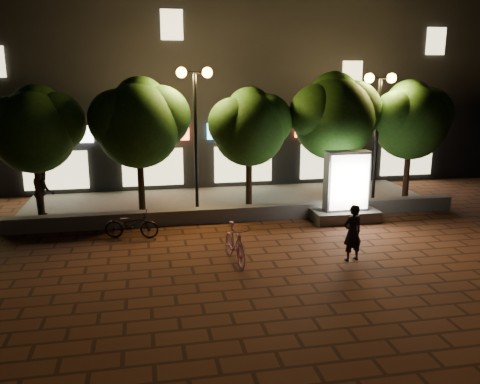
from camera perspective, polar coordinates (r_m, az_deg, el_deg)
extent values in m
plane|color=#4F2A19|center=(13.75, 3.74, -7.94)|extent=(80.00, 80.00, 0.00)
cube|color=slate|center=(17.37, 0.38, -2.45)|extent=(16.00, 0.45, 0.50)
cube|color=slate|center=(19.79, -1.06, -1.09)|extent=(16.00, 5.00, 0.08)
cube|color=black|center=(25.59, -3.73, 13.40)|extent=(28.00, 8.00, 10.00)
cube|color=white|center=(21.75, -20.87, 6.21)|extent=(3.20, 0.12, 0.70)
cube|color=beige|center=(21.97, -20.55, 2.34)|extent=(2.60, 0.10, 1.60)
cube|color=#EA502A|center=(21.45, -10.23, 6.78)|extent=(3.20, 0.12, 0.70)
cube|color=beige|center=(21.67, -10.06, 2.84)|extent=(2.60, 0.10, 1.60)
cube|color=#47CDEA|center=(21.88, 0.38, 7.12)|extent=(3.20, 0.12, 0.70)
cube|color=beige|center=(22.09, 0.37, 3.25)|extent=(2.60, 0.10, 1.60)
cube|color=#DF511A|center=(23.01, 10.27, 7.22)|extent=(3.20, 0.12, 0.70)
cube|color=beige|center=(23.21, 10.12, 3.54)|extent=(2.60, 0.10, 1.60)
cube|color=beige|center=(24.74, 19.00, 7.13)|extent=(3.20, 0.12, 0.70)
cube|color=beige|center=(24.93, 18.74, 3.71)|extent=(2.60, 0.10, 1.60)
cube|color=beige|center=(21.44, -7.92, 18.65)|extent=(0.90, 0.10, 1.20)
cube|color=beige|center=(23.26, 12.88, 13.10)|extent=(0.90, 0.10, 1.20)
cube|color=beige|center=(25.18, 21.75, 15.93)|extent=(0.90, 0.10, 1.20)
cylinder|color=black|center=(18.53, -22.27, 0.59)|extent=(0.24, 0.24, 2.25)
sphere|color=#274C16|center=(18.24, -22.79, 6.40)|extent=(2.80, 2.80, 2.80)
sphere|color=#274C16|center=(18.28, -20.59, 7.55)|extent=(2.10, 2.10, 2.10)
sphere|color=#274C16|center=(18.21, -24.91, 6.98)|extent=(1.96, 1.96, 1.96)
sphere|color=#274C16|center=(18.50, -22.47, 8.70)|extent=(1.82, 1.82, 1.82)
cylinder|color=black|center=(18.16, -11.40, 1.23)|extent=(0.24, 0.24, 2.34)
sphere|color=#274C16|center=(17.86, -11.70, 7.50)|extent=(3.00, 3.00, 3.00)
sphere|color=#274C16|center=(18.04, -9.33, 8.62)|extent=(2.25, 2.25, 2.25)
sphere|color=#274C16|center=(17.70, -13.94, 8.15)|extent=(2.10, 2.10, 2.10)
sphere|color=#274C16|center=(18.15, -11.48, 9.98)|extent=(1.95, 1.95, 1.95)
cylinder|color=black|center=(18.57, 1.04, 1.56)|extent=(0.24, 0.24, 2.21)
sphere|color=#274C16|center=(18.28, 1.06, 7.22)|extent=(2.70, 2.70, 2.70)
sphere|color=#274C16|center=(18.60, 2.99, 8.24)|extent=(2.03, 2.03, 2.02)
sphere|color=#274C16|center=(17.99, -0.74, 7.92)|extent=(1.89, 1.89, 1.89)
sphere|color=#274C16|center=(18.59, 1.15, 9.41)|extent=(1.76, 1.76, 1.76)
cylinder|color=black|center=(19.50, 10.57, 2.24)|extent=(0.24, 0.24, 2.43)
sphere|color=#274C16|center=(19.22, 10.83, 8.30)|extent=(3.10, 3.10, 3.10)
sphere|color=#274C16|center=(19.68, 12.78, 9.20)|extent=(2.33, 2.33, 2.33)
sphere|color=#274C16|center=(18.81, 9.04, 9.03)|extent=(2.17, 2.17, 2.17)
sphere|color=#274C16|center=(19.53, 10.83, 10.66)|extent=(2.01, 2.02, 2.02)
cylinder|color=black|center=(20.90, 18.75, 2.30)|extent=(0.24, 0.24, 2.29)
sphere|color=#274C16|center=(20.64, 19.16, 7.61)|extent=(2.90, 2.90, 2.90)
sphere|color=#274C16|center=(21.16, 20.67, 8.43)|extent=(2.18, 2.17, 2.17)
sphere|color=#274C16|center=(20.17, 17.81, 8.30)|extent=(2.03, 2.03, 2.03)
sphere|color=#274C16|center=(20.94, 19.07, 9.68)|extent=(1.89, 1.88, 1.88)
cylinder|color=black|center=(17.83, -5.13, 5.56)|extent=(0.12, 0.12, 5.00)
cylinder|color=black|center=(17.66, -5.31, 13.62)|extent=(0.90, 0.08, 0.08)
sphere|color=#FFB53F|center=(17.62, -6.80, 13.59)|extent=(0.36, 0.36, 0.36)
sphere|color=#FFB53F|center=(17.72, -3.82, 13.65)|extent=(0.36, 0.36, 0.36)
cylinder|color=black|center=(19.83, 15.52, 5.63)|extent=(0.12, 0.12, 4.80)
cylinder|color=black|center=(19.67, 15.97, 12.57)|extent=(0.90, 0.08, 0.08)
sphere|color=#FFB53F|center=(19.47, 14.76, 12.64)|extent=(0.36, 0.36, 0.36)
sphere|color=#FFB53F|center=(19.87, 17.16, 12.50)|extent=(0.36, 0.36, 0.36)
cube|color=slate|center=(17.70, 12.05, -2.66)|extent=(2.28, 1.15, 0.38)
cube|color=#4C4C51|center=(17.40, 12.24, 1.26)|extent=(1.52, 0.53, 2.09)
cube|color=white|center=(17.16, 12.61, 1.07)|extent=(1.38, 0.04, 1.90)
cube|color=white|center=(17.65, 11.89, 1.44)|extent=(1.38, 0.04, 1.90)
imported|color=pink|center=(13.44, -0.57, -6.00)|extent=(0.70, 1.82, 1.07)
imported|color=black|center=(13.82, 12.91, -4.64)|extent=(0.65, 0.50, 1.59)
imported|color=black|center=(15.78, -12.45, -3.69)|extent=(1.78, 0.94, 0.89)
imported|color=black|center=(18.74, -21.81, 0.14)|extent=(0.88, 1.03, 1.86)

